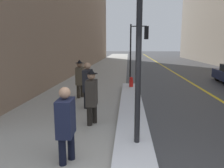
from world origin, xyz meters
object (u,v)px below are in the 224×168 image
(traffic_light_near, at_px, (140,39))
(pedestrian_in_fedora, at_px, (80,77))
(lamp_post, at_px, (139,16))
(fire_hydrant, at_px, (131,84))
(pedestrian_in_glasses, at_px, (92,95))
(pedestrian_nearside, at_px, (88,83))
(pedestrian_trailing, at_px, (66,122))

(traffic_light_near, relative_size, pedestrian_in_fedora, 2.24)
(lamp_post, xyz_separation_m, traffic_light_near, (0.63, 11.32, -0.16))
(lamp_post, relative_size, fire_hydrant, 6.80)
(fire_hydrant, bearing_deg, lamp_post, -89.62)
(lamp_post, distance_m, pedestrian_in_fedora, 5.59)
(pedestrian_in_glasses, relative_size, pedestrian_nearside, 0.98)
(pedestrian_trailing, bearing_deg, traffic_light_near, 168.23)
(traffic_light_near, height_order, pedestrian_in_fedora, traffic_light_near)
(pedestrian_in_glasses, xyz_separation_m, pedestrian_nearside, (-0.43, 1.70, 0.03))
(lamp_post, xyz_separation_m, fire_hydrant, (-0.04, 6.44, -2.52))
(pedestrian_in_fedora, bearing_deg, pedestrian_in_glasses, 15.96)
(pedestrian_trailing, relative_size, pedestrian_in_fedora, 0.91)
(traffic_light_near, xyz_separation_m, pedestrian_in_fedora, (-2.92, -6.60, -1.79))
(lamp_post, distance_m, pedestrian_nearside, 4.09)
(lamp_post, xyz_separation_m, pedestrian_in_glasses, (-1.24, 1.49, -1.97))
(pedestrian_in_glasses, bearing_deg, lamp_post, 37.43)
(pedestrian_in_fedora, relative_size, fire_hydrant, 2.38)
(pedestrian_in_glasses, bearing_deg, pedestrian_in_fedora, -164.04)
(pedestrian_nearside, bearing_deg, lamp_post, 25.30)
(pedestrian_trailing, bearing_deg, pedestrian_in_glasses, 173.75)
(lamp_post, xyz_separation_m, pedestrian_nearside, (-1.66, 3.20, -1.93))
(traffic_light_near, relative_size, pedestrian_trailing, 2.46)
(fire_hydrant, bearing_deg, pedestrian_in_glasses, -103.57)
(pedestrian_in_glasses, bearing_deg, traffic_light_near, 167.08)
(fire_hydrant, bearing_deg, pedestrian_in_fedora, -142.54)
(pedestrian_nearside, bearing_deg, pedestrian_trailing, 1.99)
(traffic_light_near, distance_m, pedestrian_nearside, 8.62)
(traffic_light_near, xyz_separation_m, pedestrian_trailing, (-2.01, -11.92, -1.86))
(pedestrian_trailing, height_order, pedestrian_in_fedora, pedestrian_in_fedora)
(traffic_light_near, height_order, fire_hydrant, traffic_light_near)
(pedestrian_in_glasses, relative_size, pedestrian_in_fedora, 0.98)
(lamp_post, bearing_deg, pedestrian_nearside, 117.48)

